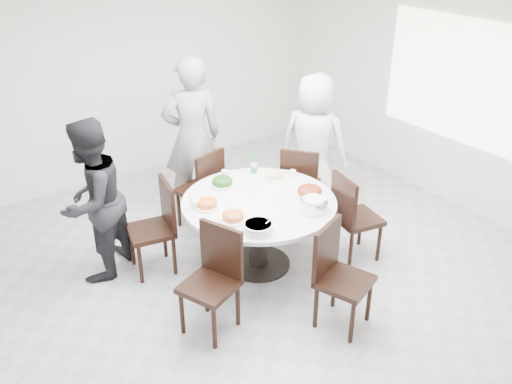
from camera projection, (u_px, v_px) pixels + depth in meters
floor at (250, 282)px, 5.31m from camera, size 6.00×6.00×0.01m
wall_back at (115, 74)px, 6.84m from camera, size 6.00×0.01×2.80m
wall_right at (465, 91)px, 6.19m from camera, size 0.01×6.00×2.80m
window at (465, 83)px, 6.14m from camera, size 0.04×2.20×1.40m
dining_table at (259, 233)px, 5.40m from camera, size 1.50×1.50×0.75m
chair_ne at (301, 183)px, 6.17m from camera, size 0.59×0.59×0.95m
chair_n at (199, 188)px, 6.06m from camera, size 0.52×0.52×0.95m
chair_nw at (151, 229)px, 5.29m from camera, size 0.49×0.49×0.95m
chair_sw at (209, 284)px, 4.50m from camera, size 0.55×0.55×0.95m
chair_s at (345, 279)px, 4.56m from camera, size 0.54×0.54×0.95m
chair_se at (358, 217)px, 5.50m from camera, size 0.49×0.49×0.95m
diner_right at (314, 143)px, 6.30m from camera, size 0.87×0.96×1.65m
diner_middle at (192, 137)px, 6.18m from camera, size 0.78×0.62×1.87m
diner_left at (92, 201)px, 5.09m from camera, size 0.99×0.95×1.61m
dish_greens at (222, 183)px, 5.49m from camera, size 0.26×0.26×0.07m
dish_pale at (274, 176)px, 5.63m from camera, size 0.24×0.24×0.06m
dish_orange at (207, 205)px, 5.08m from camera, size 0.24×0.24×0.07m
dish_redbrown at (310, 192)px, 5.30m from camera, size 0.31×0.31×0.08m
dish_tofu at (233, 218)px, 4.87m from camera, size 0.25×0.25×0.06m
rice_bowl at (314, 205)px, 5.03m from camera, size 0.26×0.26×0.11m
soup_bowl at (258, 228)px, 4.70m from camera, size 0.27×0.27×0.08m
beverage_bottle at (254, 162)px, 5.73m from camera, size 0.07×0.07×0.24m
tea_cups at (226, 175)px, 5.63m from camera, size 0.07×0.07×0.08m
chopsticks at (225, 176)px, 5.69m from camera, size 0.24×0.04×0.01m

